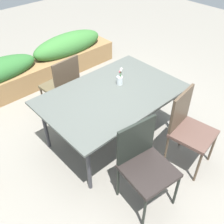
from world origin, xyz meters
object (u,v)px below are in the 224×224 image
dining_table (112,96)px  flower_vase (120,79)px  chair_near_right (188,126)px  planter_box (36,65)px  chair_far_side (63,84)px  chair_near_left (144,161)px

dining_table → flower_vase: (0.21, 0.09, 0.11)m
chair_near_right → planter_box: (-0.37, 2.76, -0.23)m
dining_table → chair_near_right: chair_near_right is taller
chair_far_side → flower_vase: bearing=-69.2°
dining_table → chair_near_left: 0.94m
planter_box → flower_vase: bearing=-83.3°
dining_table → chair_near_right: (0.37, -0.86, -0.13)m
dining_table → planter_box: (-0.00, 1.90, -0.36)m
chair_far_side → planter_box: (0.15, 1.05, -0.20)m
flower_vase → planter_box: 1.89m
planter_box → chair_near_right: bearing=-82.3°
chair_near_left → chair_near_right: (0.74, -0.00, 0.00)m
chair_near_left → chair_near_right: 0.74m
dining_table → chair_far_side: chair_far_side is taller
planter_box → chair_far_side: bearing=-98.0°
dining_table → planter_box: size_ratio=0.55×
chair_far_side → planter_box: bearing=77.7°
chair_near_right → planter_box: chair_near_right is taller
chair_near_right → planter_box: size_ratio=0.31×
chair_near_left → dining_table: bearing=-105.5°
flower_vase → chair_near_left: bearing=-121.5°
dining_table → chair_near_left: chair_near_left is taller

